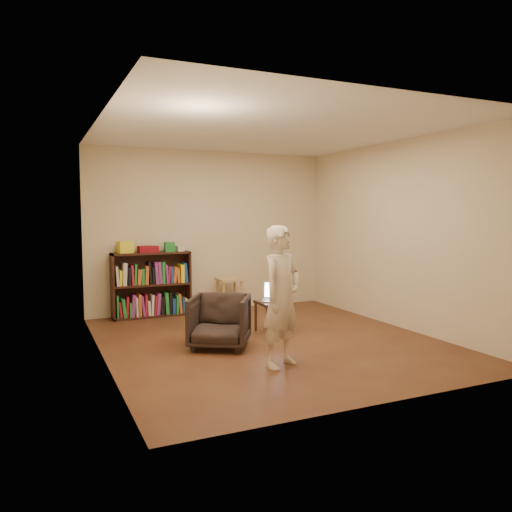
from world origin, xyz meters
name	(u,v)px	position (x,y,z in m)	size (l,w,h in m)	color
floor	(269,341)	(0.00, 0.00, 0.00)	(4.50, 4.50, 0.00)	#482217
ceiling	(270,130)	(0.00, 0.00, 2.60)	(4.50, 4.50, 0.00)	white
wall_back	(210,231)	(0.00, 2.25, 1.30)	(4.00, 4.00, 0.00)	beige
wall_left	(101,241)	(-2.00, 0.00, 1.30)	(4.50, 4.50, 0.00)	beige
wall_right	(398,235)	(2.00, 0.00, 1.30)	(4.50, 4.50, 0.00)	beige
bookshelf	(151,288)	(-1.02, 2.09, 0.44)	(1.20, 0.30, 1.00)	black
box_yellow	(125,247)	(-1.40, 2.11, 1.09)	(0.22, 0.16, 0.18)	yellow
red_cloth	(148,249)	(-1.06, 2.08, 1.05)	(0.29, 0.21, 0.10)	maroon
box_green	(170,247)	(-0.73, 2.06, 1.07)	(0.15, 0.15, 0.15)	#217F31
box_white	(180,249)	(-0.56, 2.08, 1.04)	(0.11, 0.11, 0.09)	beige
stool	(229,285)	(0.21, 1.92, 0.45)	(0.38, 0.38, 0.55)	tan
armchair	(220,321)	(-0.67, -0.02, 0.31)	(0.67, 0.69, 0.63)	black
side_table	(273,307)	(0.24, 0.39, 0.35)	(0.41, 0.41, 0.42)	black
laptop	(274,296)	(0.27, 0.41, 0.48)	(0.44, 0.42, 0.25)	#BAB9BE
person	(282,296)	(-0.33, -0.97, 0.74)	(0.54, 0.35, 1.48)	beige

